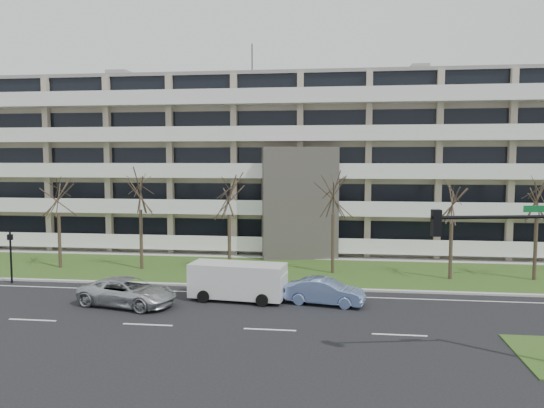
# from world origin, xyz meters

# --- Properties ---
(ground) EXTENTS (160.00, 160.00, 0.00)m
(ground) POSITION_xyz_m (0.00, 0.00, 0.00)
(ground) COLOR black
(ground) RESTS_ON ground
(grass_verge) EXTENTS (90.00, 10.00, 0.06)m
(grass_verge) POSITION_xyz_m (0.00, 13.00, 0.03)
(grass_verge) COLOR #34531B
(grass_verge) RESTS_ON ground
(curb) EXTENTS (90.00, 0.35, 0.12)m
(curb) POSITION_xyz_m (0.00, 8.00, 0.06)
(curb) COLOR #B2B2AD
(curb) RESTS_ON ground
(sidewalk) EXTENTS (90.00, 2.00, 0.08)m
(sidewalk) POSITION_xyz_m (0.00, 18.50, 0.04)
(sidewalk) COLOR #B2B2AD
(sidewalk) RESTS_ON ground
(lane_edge_line) EXTENTS (90.00, 0.12, 0.01)m
(lane_edge_line) POSITION_xyz_m (0.00, 6.50, 0.01)
(lane_edge_line) COLOR white
(lane_edge_line) RESTS_ON ground
(apartment_building) EXTENTS (60.50, 15.10, 18.75)m
(apartment_building) POSITION_xyz_m (-0.01, 25.32, 7.61)
(apartment_building) COLOR tan
(apartment_building) RESTS_ON ground
(silver_pickup) EXTENTS (5.88, 3.67, 1.51)m
(silver_pickup) POSITION_xyz_m (-8.29, 3.16, 0.76)
(silver_pickup) COLOR #B8BBC0
(silver_pickup) RESTS_ON ground
(blue_sedan) EXTENTS (4.57, 2.31, 1.44)m
(blue_sedan) POSITION_xyz_m (2.45, 4.75, 0.72)
(blue_sedan) COLOR #7E9BDA
(blue_sedan) RESTS_ON ground
(white_van) EXTENTS (5.62, 2.70, 2.10)m
(white_van) POSITION_xyz_m (-2.44, 5.05, 1.26)
(white_van) COLOR silver
(white_van) RESTS_ON ground
(traffic_signal) EXTENTS (5.35, 1.35, 6.29)m
(traffic_signal) POSITION_xyz_m (10.02, -3.22, 4.07)
(traffic_signal) COLOR black
(traffic_signal) RESTS_ON ground
(pedestrian_signal) EXTENTS (0.37, 0.32, 3.35)m
(pedestrian_signal) POSITION_xyz_m (-17.89, 7.27, 2.13)
(pedestrian_signal) COLOR black
(pedestrian_signal) RESTS_ON ground
(tree_1) EXTENTS (3.66, 3.66, 7.32)m
(tree_1) POSITION_xyz_m (-17.21, 12.12, 5.69)
(tree_1) COLOR #382B21
(tree_1) RESTS_ON ground
(tree_2) EXTENTS (3.91, 3.91, 7.82)m
(tree_2) POSITION_xyz_m (-11.07, 12.43, 6.08)
(tree_2) COLOR #382B21
(tree_2) RESTS_ON ground
(tree_3) EXTENTS (3.71, 3.71, 7.42)m
(tree_3) POSITION_xyz_m (-4.45, 12.05, 5.76)
(tree_3) COLOR #382B21
(tree_3) RESTS_ON ground
(tree_4) EXTENTS (3.80, 3.80, 7.60)m
(tree_4) POSITION_xyz_m (2.79, 12.75, 5.91)
(tree_4) COLOR #382B21
(tree_4) RESTS_ON ground
(tree_5) EXTENTS (3.64, 3.64, 7.29)m
(tree_5) POSITION_xyz_m (10.61, 11.84, 5.66)
(tree_5) COLOR #382B21
(tree_5) RESTS_ON ground
(tree_6) EXTENTS (3.81, 3.81, 7.63)m
(tree_6) POSITION_xyz_m (16.09, 12.27, 5.93)
(tree_6) COLOR #382B21
(tree_6) RESTS_ON ground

